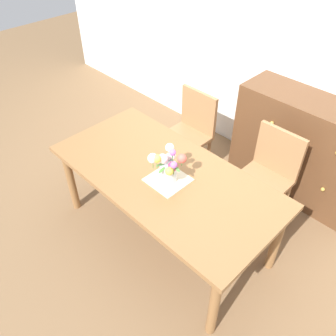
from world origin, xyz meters
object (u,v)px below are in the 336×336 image
(dresser, at_px, (308,151))
(flower_vase, at_px, (168,165))
(chair_right, at_px, (268,172))
(dining_table, at_px, (165,181))
(chair_left, at_px, (190,130))

(dresser, relative_size, flower_vase, 5.36)
(dresser, bearing_deg, chair_right, -99.36)
(flower_vase, bearing_deg, chair_right, 65.56)
(chair_right, relative_size, dresser, 0.64)
(dining_table, height_order, chair_right, chair_right)
(dining_table, height_order, dresser, dresser)
(chair_left, relative_size, dresser, 0.64)
(dining_table, xyz_separation_m, flower_vase, (0.07, -0.04, 0.23))
(dining_table, bearing_deg, flower_vase, -26.78)
(dining_table, relative_size, dresser, 1.31)
(dining_table, distance_m, flower_vase, 0.24)
(chair_right, bearing_deg, dresser, -99.36)
(chair_left, height_order, flower_vase, flower_vase)
(chair_right, xyz_separation_m, dresser, (0.09, 0.53, -0.02))
(chair_right, bearing_deg, flower_vase, 65.56)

